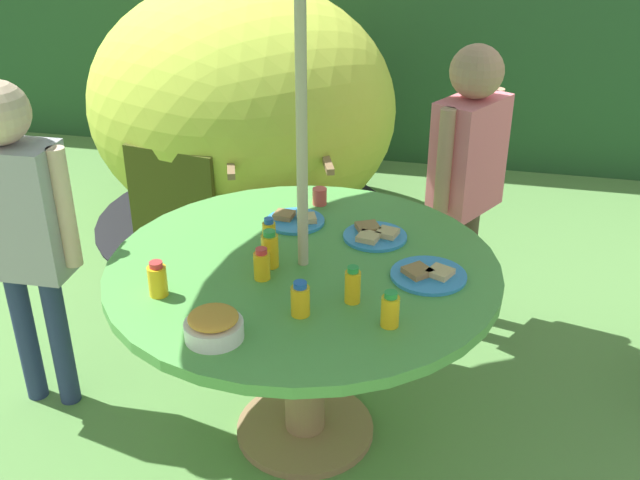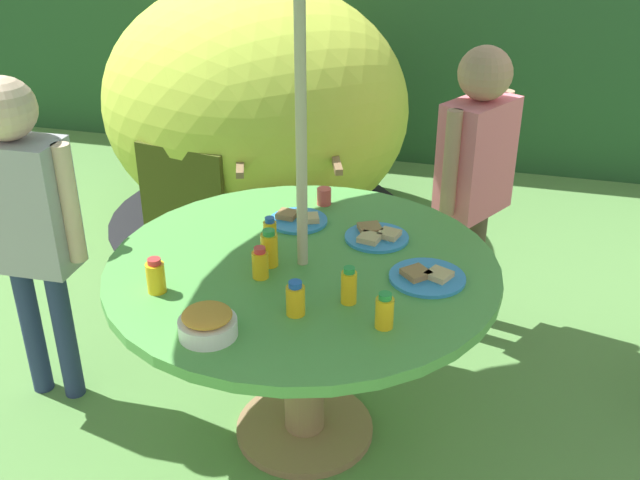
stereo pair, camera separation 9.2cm
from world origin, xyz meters
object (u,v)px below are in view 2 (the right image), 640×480
(plate_near_left, at_px, (298,220))
(cup_near, at_px, (324,196))
(juice_bottle_back_edge, at_px, (269,249))
(child_in_pink_shirt, at_px, (477,158))
(juice_bottle_mid_left, at_px, (384,311))
(garden_table, at_px, (303,299))
(dome_tent, at_px, (255,107))
(child_in_grey_shirt, at_px, (23,206))
(plate_mid_right, at_px, (376,236))
(juice_bottle_far_left, at_px, (270,234))
(juice_bottle_center_back, at_px, (260,264))
(juice_bottle_front_edge, at_px, (295,299))
(plate_center_front, at_px, (427,277))
(juice_bottle_far_right, at_px, (156,276))
(wooden_chair, at_px, (287,174))
(juice_bottle_near_right, at_px, (349,286))
(snack_bowl, at_px, (208,323))

(plate_near_left, height_order, cup_near, cup_near)
(plate_near_left, distance_m, juice_bottle_back_edge, 0.35)
(child_in_pink_shirt, height_order, juice_bottle_mid_left, child_in_pink_shirt)
(garden_table, distance_m, dome_tent, 1.93)
(child_in_grey_shirt, distance_m, plate_mid_right, 1.29)
(dome_tent, bearing_deg, child_in_grey_shirt, -88.10)
(juice_bottle_far_left, xyz_separation_m, juice_bottle_center_back, (0.03, -0.20, -0.00))
(juice_bottle_front_edge, bearing_deg, plate_near_left, 105.64)
(juice_bottle_front_edge, bearing_deg, garden_table, 102.18)
(juice_bottle_far_left, relative_size, juice_bottle_mid_left, 1.04)
(dome_tent, xyz_separation_m, cup_near, (0.74, -1.27, 0.08))
(child_in_pink_shirt, xyz_separation_m, juice_bottle_center_back, (-0.61, -1.03, -0.04))
(plate_center_front, bearing_deg, juice_bottle_far_right, -160.25)
(garden_table, relative_size, wooden_chair, 1.43)
(plate_center_front, relative_size, juice_bottle_near_right, 2.04)
(wooden_chair, xyz_separation_m, juice_bottle_near_right, (0.65, -1.44, 0.27))
(garden_table, bearing_deg, wooden_chair, 109.50)
(dome_tent, xyz_separation_m, juice_bottle_front_edge, (0.86, -2.07, 0.10))
(garden_table, xyz_separation_m, child_in_grey_shirt, (-1.05, -0.02, 0.25))
(dome_tent, distance_m, cup_near, 1.48)
(juice_bottle_center_back, xyz_separation_m, juice_bottle_back_edge, (0.00, 0.09, 0.01))
(plate_mid_right, bearing_deg, juice_bottle_far_left, -154.75)
(dome_tent, xyz_separation_m, plate_center_front, (1.21, -1.76, 0.05))
(juice_bottle_mid_left, bearing_deg, snack_bowl, -160.29)
(plate_mid_right, relative_size, juice_bottle_far_left, 1.95)
(plate_center_front, height_order, cup_near, cup_near)
(juice_bottle_center_back, bearing_deg, juice_bottle_near_right, -13.76)
(juice_bottle_far_right, bearing_deg, child_in_pink_shirt, 53.05)
(plate_near_left, xyz_separation_m, juice_bottle_far_left, (-0.04, -0.23, 0.05))
(snack_bowl, distance_m, plate_near_left, 0.79)
(juice_bottle_near_right, bearing_deg, juice_bottle_far_right, -171.29)
(wooden_chair, distance_m, juice_bottle_far_right, 1.56)
(juice_bottle_mid_left, xyz_separation_m, juice_bottle_back_edge, (-0.44, 0.27, 0.01))
(plate_center_front, relative_size, juice_bottle_far_left, 2.12)
(child_in_grey_shirt, distance_m, juice_bottle_back_edge, 0.94)
(juice_bottle_mid_left, distance_m, juice_bottle_front_edge, 0.27)
(juice_bottle_far_right, xyz_separation_m, juice_bottle_mid_left, (0.73, -0.01, -0.00))
(juice_bottle_near_right, xyz_separation_m, juice_bottle_far_right, (-0.60, -0.09, -0.00))
(child_in_grey_shirt, height_order, juice_bottle_mid_left, child_in_grey_shirt)
(juice_bottle_near_right, relative_size, juice_bottle_front_edge, 1.10)
(plate_near_left, bearing_deg, child_in_grey_shirt, -160.93)
(cup_near, bearing_deg, snack_bowl, -95.61)
(plate_near_left, bearing_deg, juice_bottle_mid_left, -54.17)
(plate_mid_right, distance_m, juice_bottle_center_back, 0.49)
(cup_near, bearing_deg, juice_bottle_center_back, -95.30)
(child_in_pink_shirt, bearing_deg, juice_bottle_front_edge, 9.35)
(child_in_pink_shirt, xyz_separation_m, juice_bottle_back_edge, (-0.61, -0.95, -0.03))
(wooden_chair, distance_m, cup_near, 0.88)
(garden_table, relative_size, snack_bowl, 7.81)
(wooden_chair, distance_m, dome_tent, 0.65)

